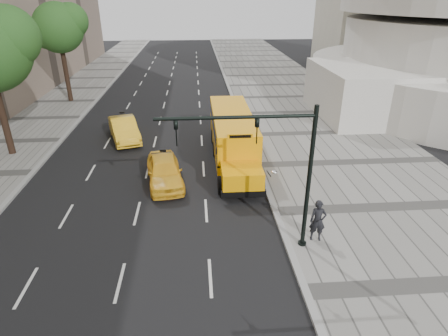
{
  "coord_description": "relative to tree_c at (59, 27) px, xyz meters",
  "views": [
    {
      "loc": [
        2.17,
        -21.44,
        10.17
      ],
      "look_at": [
        3.5,
        -4.0,
        1.9
      ],
      "focal_mm": 30.0,
      "sensor_mm": 36.0,
      "label": 1
    }
  ],
  "objects": [
    {
      "name": "sidewalk_museum",
      "position": [
        22.41,
        -16.9,
        -7.06
      ],
      "size": [
        12.0,
        140.0,
        0.15
      ],
      "primitive_type": "cube",
      "color": "gray",
      "rests_on": "ground"
    },
    {
      "name": "traffic_signal",
      "position": [
        15.6,
        -25.25,
        -3.04
      ],
      "size": [
        6.18,
        0.36,
        6.4
      ],
      "color": "black",
      "rests_on": "ground"
    },
    {
      "name": "school_bus",
      "position": [
        14.91,
        -15.22,
        -5.37
      ],
      "size": [
        2.96,
        11.56,
        3.19
      ],
      "color": "#FFA405",
      "rests_on": "ground"
    },
    {
      "name": "curb_museum",
      "position": [
        16.41,
        -16.9,
        -7.06
      ],
      "size": [
        0.3,
        140.0,
        0.15
      ],
      "primitive_type": "cube",
      "color": "gray",
      "rests_on": "ground"
    },
    {
      "name": "ground",
      "position": [
        10.41,
        -16.9,
        -7.13
      ],
      "size": [
        140.0,
        140.0,
        0.0
      ],
      "primitive_type": "plane",
      "color": "black",
      "rests_on": "ground"
    },
    {
      "name": "tree_c",
      "position": [
        0.0,
        0.0,
        0.0
      ],
      "size": [
        5.2,
        4.62,
        9.41
      ],
      "color": "black",
      "rests_on": "ground"
    },
    {
      "name": "curb_far",
      "position": [
        2.41,
        -16.9,
        -7.06
      ],
      "size": [
        0.3,
        140.0,
        0.15
      ],
      "primitive_type": "cube",
      "color": "gray",
      "rests_on": "ground"
    },
    {
      "name": "pedestrian",
      "position": [
        17.71,
        -24.94,
        -6.02
      ],
      "size": [
        0.77,
        0.56,
        1.93
      ],
      "primitive_type": "imported",
      "rotation": [
        0.0,
        0.0,
        -0.15
      ],
      "color": "black",
      "rests_on": "sidewalk_museum"
    },
    {
      "name": "taxi_near",
      "position": [
        10.63,
        -18.73,
        -6.32
      ],
      "size": [
        2.62,
        5.0,
        1.62
      ],
      "primitive_type": "imported",
      "rotation": [
        0.0,
        0.0,
        0.15
      ],
      "color": "yellow",
      "rests_on": "ground"
    },
    {
      "name": "taxi_far",
      "position": [
        7.14,
        -11.33,
        -6.3
      ],
      "size": [
        3.2,
        5.35,
        1.66
      ],
      "primitive_type": "imported",
      "rotation": [
        0.0,
        0.0,
        0.31
      ],
      "color": "yellow",
      "rests_on": "ground"
    }
  ]
}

